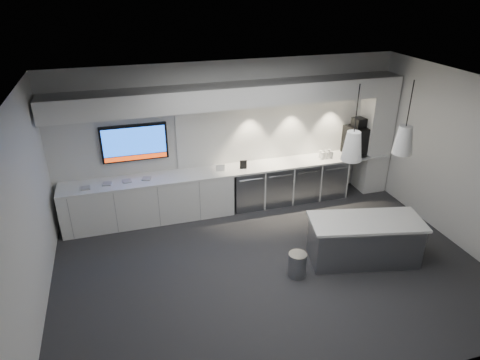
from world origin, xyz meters
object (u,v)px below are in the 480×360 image
object	(u,v)px
bin	(297,265)
coffee_machine	(357,139)
wall_tv	(134,143)
island	(364,240)

from	to	relation	value
bin	coffee_machine	world-z (taller)	coffee_machine
wall_tv	island	xyz separation A→B (m)	(3.49, -2.67, -1.16)
wall_tv	coffee_machine	distance (m)	4.69
island	bin	size ratio (longest dim) A/B	4.78
island	coffee_machine	size ratio (longest dim) A/B	2.47
wall_tv	coffee_machine	xyz separation A→B (m)	(4.67, -0.25, -0.33)
island	coffee_machine	distance (m)	2.82
bin	coffee_machine	size ratio (longest dim) A/B	0.52
wall_tv	bin	world-z (taller)	wall_tv
bin	coffee_machine	xyz separation A→B (m)	(2.42, 2.49, 1.02)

